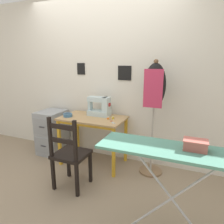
# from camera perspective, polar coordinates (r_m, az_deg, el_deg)

# --- Properties ---
(ground_plane) EXTENTS (14.00, 14.00, 0.00)m
(ground_plane) POSITION_cam_1_polar(r_m,az_deg,el_deg) (3.05, -7.88, -16.46)
(ground_plane) COLOR gray
(wall_back) EXTENTS (10.00, 0.06, 2.55)m
(wall_back) POSITION_cam_1_polar(r_m,az_deg,el_deg) (3.21, -2.73, 9.30)
(wall_back) COLOR silver
(wall_back) RESTS_ON ground_plane
(sewing_table) EXTENTS (0.96, 0.58, 0.74)m
(sewing_table) POSITION_cam_1_polar(r_m,az_deg,el_deg) (3.00, -5.62, -3.44)
(sewing_table) COLOR tan
(sewing_table) RESTS_ON ground_plane
(sewing_machine) EXTENTS (0.35, 0.18, 0.31)m
(sewing_machine) POSITION_cam_1_polar(r_m,az_deg,el_deg) (3.04, -3.38, 1.45)
(sewing_machine) COLOR silver
(sewing_machine) RESTS_ON sewing_table
(fabric_bowl) EXTENTS (0.13, 0.13, 0.05)m
(fabric_bowl) POSITION_cam_1_polar(r_m,az_deg,el_deg) (3.08, -12.52, -0.82)
(fabric_bowl) COLOR teal
(fabric_bowl) RESTS_ON sewing_table
(scissors) EXTENTS (0.11, 0.12, 0.01)m
(scissors) POSITION_cam_1_polar(r_m,az_deg,el_deg) (2.74, 0.03, -2.84)
(scissors) COLOR silver
(scissors) RESTS_ON sewing_table
(thread_spool_near_machine) EXTENTS (0.04, 0.04, 0.04)m
(thread_spool_near_machine) POSITION_cam_1_polar(r_m,az_deg,el_deg) (2.85, -1.15, -1.80)
(thread_spool_near_machine) COLOR orange
(thread_spool_near_machine) RESTS_ON sewing_table
(thread_spool_mid_table) EXTENTS (0.04, 0.04, 0.04)m
(thread_spool_mid_table) POSITION_cam_1_polar(r_m,az_deg,el_deg) (2.87, 0.30, -1.73)
(thread_spool_mid_table) COLOR yellow
(thread_spool_mid_table) RESTS_ON sewing_table
(wooden_chair) EXTENTS (0.40, 0.38, 0.93)m
(wooden_chair) POSITION_cam_1_polar(r_m,az_deg,el_deg) (2.54, -11.90, -11.85)
(wooden_chair) COLOR black
(wooden_chair) RESTS_ON ground_plane
(filing_cabinet) EXTENTS (0.40, 0.49, 0.74)m
(filing_cabinet) POSITION_cam_1_polar(r_m,az_deg,el_deg) (3.60, -16.67, -5.51)
(filing_cabinet) COLOR #93999E
(filing_cabinet) RESTS_ON ground_plane
(dress_form) EXTENTS (0.32, 0.32, 1.58)m
(dress_form) POSITION_cam_1_polar(r_m,az_deg,el_deg) (2.67, 12.00, 5.02)
(dress_form) COLOR #846647
(dress_form) RESTS_ON ground_plane
(ironing_board) EXTENTS (1.24, 0.37, 0.88)m
(ironing_board) POSITION_cam_1_polar(r_m,az_deg,el_deg) (1.69, 17.63, -11.49)
(ironing_board) COLOR #518E7A
(ironing_board) RESTS_ON ground_plane
(storage_box) EXTENTS (0.18, 0.13, 0.08)m
(storage_box) POSITION_cam_1_polar(r_m,az_deg,el_deg) (1.70, 22.72, -8.66)
(storage_box) COLOR #AD564C
(storage_box) RESTS_ON ironing_board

